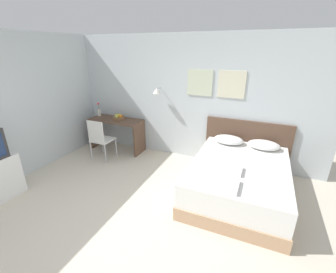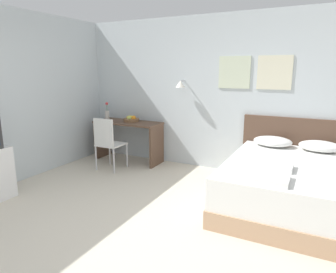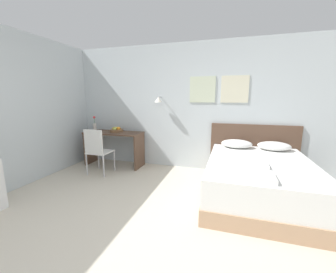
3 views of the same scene
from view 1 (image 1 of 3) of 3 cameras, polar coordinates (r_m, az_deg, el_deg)
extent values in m
plane|color=beige|center=(3.34, -14.65, -24.10)|extent=(24.00, 24.00, 0.00)
cube|color=silver|center=(4.93, 4.02, 9.46)|extent=(5.82, 0.06, 2.65)
cube|color=beige|center=(4.73, 8.08, 13.39)|extent=(0.52, 0.02, 0.52)
cube|color=beige|center=(4.60, 15.83, 12.60)|extent=(0.52, 0.02, 0.52)
cylinder|color=#B2B2B7|center=(5.00, -2.43, 12.27)|extent=(0.02, 0.16, 0.02)
cone|color=white|center=(4.93, -2.88, 11.54)|extent=(0.17, 0.17, 0.12)
cube|color=tan|center=(4.11, 17.08, -12.57)|extent=(1.53, 2.04, 0.22)
cube|color=white|center=(3.96, 17.55, -8.98)|extent=(1.50, 2.00, 0.38)
cube|color=brown|center=(4.86, 19.18, -2.01)|extent=(1.65, 0.06, 1.02)
ellipsoid|color=white|center=(4.57, 15.10, -0.79)|extent=(0.57, 0.38, 0.15)
ellipsoid|color=white|center=(4.54, 23.14, -1.98)|extent=(0.57, 0.38, 0.15)
cube|color=white|center=(3.59, 16.14, -8.12)|extent=(0.27, 0.29, 0.06)
cube|color=white|center=(3.21, 14.56, -11.79)|extent=(0.33, 0.35, 0.06)
cube|color=brown|center=(5.51, -13.09, 4.12)|extent=(1.30, 0.53, 0.03)
cube|color=brown|center=(6.01, -17.64, 1.21)|extent=(0.04, 0.49, 0.74)
cube|color=brown|center=(5.31, -7.24, -0.60)|extent=(0.04, 0.49, 0.74)
cube|color=white|center=(5.21, -16.21, -0.79)|extent=(0.43, 0.43, 0.02)
cube|color=white|center=(4.99, -17.92, 1.06)|extent=(0.39, 0.03, 0.48)
cylinder|color=#B7B7BC|center=(5.55, -16.29, -1.98)|extent=(0.03, 0.03, 0.44)
cylinder|color=#B7B7BC|center=(5.32, -13.03, -2.68)|extent=(0.03, 0.03, 0.44)
cylinder|color=#B7B7BC|center=(5.29, -18.91, -3.50)|extent=(0.03, 0.03, 0.44)
cylinder|color=#B7B7BC|center=(5.05, -15.59, -4.31)|extent=(0.03, 0.03, 0.44)
cylinder|color=brown|center=(5.52, -12.40, 4.69)|extent=(0.30, 0.30, 0.05)
sphere|color=orange|center=(5.47, -11.98, 5.08)|extent=(0.08, 0.08, 0.08)
ellipsoid|color=yellow|center=(5.56, -12.54, 5.29)|extent=(0.18, 0.13, 0.06)
sphere|color=#B2C156|center=(5.47, -12.88, 4.96)|extent=(0.08, 0.08, 0.08)
cylinder|color=silver|center=(5.88, -17.08, 5.83)|extent=(0.08, 0.08, 0.17)
cylinder|color=#3D7538|center=(5.84, -17.24, 7.28)|extent=(0.01, 0.01, 0.14)
sphere|color=#DB3838|center=(5.82, -17.32, 7.95)|extent=(0.06, 0.06, 0.06)
camera|label=2|loc=(0.76, -146.11, -72.19)|focal=32.00mm
camera|label=3|loc=(1.07, -37.89, -33.60)|focal=22.00mm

